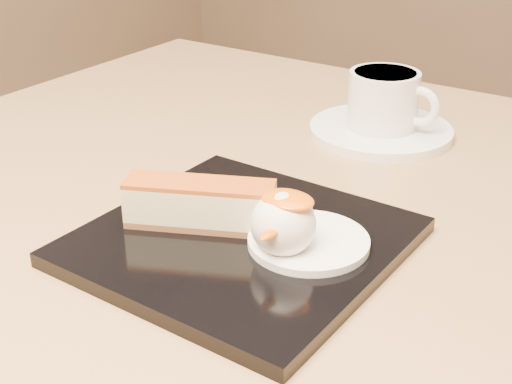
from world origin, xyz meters
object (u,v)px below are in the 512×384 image
Objects in this scene: dessert_plate at (241,242)px; coffee_cup at (385,99)px; cheesecake at (200,204)px; ice_cream_scoop at (283,224)px; saucer at (381,131)px; table at (244,337)px.

coffee_cup is (-0.01, 0.27, 0.03)m from dessert_plate.
coffee_cup reaches higher than dessert_plate.
dessert_plate is 0.04m from cheesecake.
ice_cream_scoop is at bearing -7.13° from dessert_plate.
dessert_plate reaches higher than saucer.
coffee_cup is (0.03, 0.28, 0.01)m from cheesecake.
coffee_cup reaches higher than ice_cream_scoop.
ice_cream_scoop is 0.31× the size of saucer.
dessert_plate is 1.88× the size of cheesecake.
cheesecake is 0.08m from ice_cream_scoop.
dessert_plate is 2.26× the size of coffee_cup.
table is 8.22× the size of coffee_cup.
ice_cream_scoop is at bearing -79.58° from saucer.
table is 0.23m from ice_cream_scoop.
saucer reaches higher than table.
dessert_plate is (0.05, -0.08, 0.16)m from table.
saucer is at bearing 78.59° from table.
coffee_cup is (0.00, 0.00, 0.04)m from saucer.
ice_cream_scoop is at bearing -24.48° from cheesecake.
coffee_cup is at bearing 91.98° from dessert_plate.
ice_cream_scoop is 0.29m from saucer.
table is 3.64× the size of dessert_plate.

